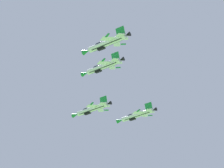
{
  "coord_description": "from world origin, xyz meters",
  "views": [
    {
      "loc": [
        1.76,
        -7.4,
        1.41
      ],
      "look_at": [
        -18.68,
        114.82,
        92.17
      ],
      "focal_mm": 75.09,
      "sensor_mm": 36.0,
      "label": 1
    }
  ],
  "objects_px": {
    "fighter_jet_left_outer": "(106,43)",
    "fighter_jet_left_wing": "(103,67)",
    "fighter_jet_lead": "(92,109)",
    "fighter_jet_right_wing": "(137,115)"
  },
  "relations": [
    {
      "from": "fighter_jet_left_outer",
      "to": "fighter_jet_left_wing",
      "type": "bearing_deg",
      "value": 35.92
    },
    {
      "from": "fighter_jet_lead",
      "to": "fighter_jet_left_wing",
      "type": "bearing_deg",
      "value": -136.02
    },
    {
      "from": "fighter_jet_lead",
      "to": "fighter_jet_left_wing",
      "type": "relative_size",
      "value": 1.0
    },
    {
      "from": "fighter_jet_right_wing",
      "to": "fighter_jet_left_outer",
      "type": "relative_size",
      "value": 1.0
    },
    {
      "from": "fighter_jet_right_wing",
      "to": "fighter_jet_left_outer",
      "type": "distance_m",
      "value": 40.52
    },
    {
      "from": "fighter_jet_lead",
      "to": "fighter_jet_left_outer",
      "type": "height_order",
      "value": "fighter_jet_lead"
    },
    {
      "from": "fighter_jet_lead",
      "to": "fighter_jet_right_wing",
      "type": "distance_m",
      "value": 16.45
    },
    {
      "from": "fighter_jet_right_wing",
      "to": "fighter_jet_left_outer",
      "type": "xyz_separation_m",
      "value": [
        -3.83,
        -40.33,
        -0.46
      ]
    },
    {
      "from": "fighter_jet_right_wing",
      "to": "fighter_jet_lead",
      "type": "bearing_deg",
      "value": 137.11
    },
    {
      "from": "fighter_jet_left_wing",
      "to": "fighter_jet_right_wing",
      "type": "distance_m",
      "value": 25.79
    }
  ]
}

